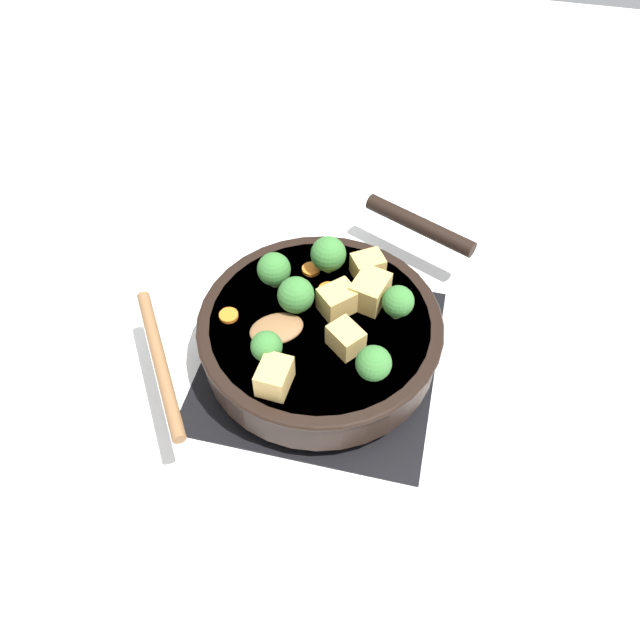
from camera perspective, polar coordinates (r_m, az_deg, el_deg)
name	(u,v)px	position (r m, az deg, el deg)	size (l,w,h in m)	color
ground_plane	(320,359)	(0.85, 0.00, -3.59)	(2.40, 2.40, 0.00)	white
front_burner_grate	(320,354)	(0.84, 0.00, -3.11)	(0.31, 0.31, 0.03)	black
skillet_pan	(321,331)	(0.81, 0.10, -1.04)	(0.42, 0.34, 0.06)	black
wooden_spoon	(213,346)	(0.76, -9.75, -2.39)	(0.22, 0.23, 0.02)	brown
tofu_cube_center_large	(346,338)	(0.75, 2.37, -1.69)	(0.04, 0.03, 0.03)	tan
tofu_cube_near_handle	(338,300)	(0.78, 1.62, 1.82)	(0.04, 0.03, 0.03)	tan
tofu_cube_east_chunk	(370,291)	(0.79, 4.60, 2.67)	(0.05, 0.04, 0.04)	tan
tofu_cube_west_chunk	(274,377)	(0.71, -4.19, -5.18)	(0.04, 0.03, 0.03)	tan
tofu_cube_back_piece	(368,266)	(0.83, 4.39, 4.94)	(0.04, 0.03, 0.03)	tan
broccoli_floret_near_spoon	(328,254)	(0.82, 0.77, 6.02)	(0.05, 0.05, 0.05)	#709956
broccoli_floret_center_top	(374,363)	(0.71, 4.92, -3.98)	(0.04, 0.04, 0.05)	#709956
broccoli_floret_east_rim	(267,347)	(0.73, -4.91, -2.45)	(0.04, 0.04, 0.05)	#709956
broccoli_floret_west_rim	(274,269)	(0.81, -4.23, 4.63)	(0.04, 0.04, 0.05)	#709956
broccoli_floret_north_edge	(296,295)	(0.77, -2.22, 2.28)	(0.05, 0.05, 0.05)	#709956
broccoli_floret_south_cluster	(398,302)	(0.78, 7.15, 1.67)	(0.04, 0.04, 0.05)	#709956
carrot_slice_orange_thin	(311,269)	(0.84, -0.82, 4.65)	(0.02, 0.02, 0.01)	orange
carrot_slice_near_center	(229,315)	(0.80, -8.35, 0.41)	(0.02, 0.02, 0.01)	orange
carrot_slice_edge_slice	(330,291)	(0.82, 0.90, 2.71)	(0.03, 0.03, 0.01)	orange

